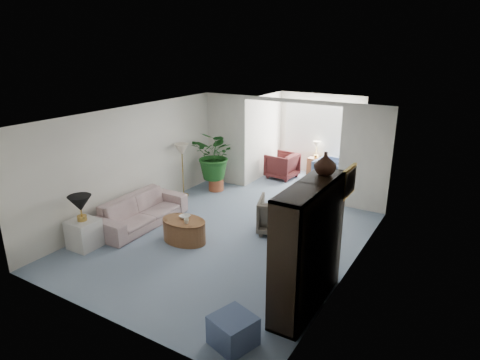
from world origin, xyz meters
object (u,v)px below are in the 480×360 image
Objects in this scene: side_table_dark at (315,222)px; framed_picture at (350,182)px; sunroom_table at (315,167)px; coffee_table at (184,230)px; entertainment_cabinet at (308,247)px; end_table at (84,234)px; plant_pot at (216,185)px; sofa at (141,211)px; sunroom_chair_blue at (331,173)px; cabinet_urn at (325,163)px; ottoman at (233,331)px; floor_lamp at (182,149)px; table_lamp at (80,203)px; sunroom_chair_maroon at (282,165)px; coffee_cup at (186,221)px; coffee_bowl at (185,217)px; wingback_chair at (278,215)px.

framed_picture is at bearing -52.13° from side_table_dark.
coffee_table is at bearing -96.81° from sunroom_table.
entertainment_cabinet reaches higher than coffee_table.
end_table is 7.01m from sunroom_table.
sofa is at bearing -93.03° from plant_pot.
sunroom_chair_blue is (-0.72, 3.05, 0.11)m from side_table_dark.
ottoman is (-0.47, -1.82, -1.90)m from cabinet_urn.
floor_lamp is at bearing 128.86° from coffee_table.
entertainment_cabinet is at bearing -30.97° from floor_lamp.
sofa is 1.49m from table_lamp.
ottoman is at bearing -39.92° from coffee_table.
sunroom_chair_maroon is at bearing 91.19° from coffee_table.
cabinet_urn is at bearing -112.03° from framed_picture.
coffee_cup is at bearing -171.17° from framed_picture.
table_lamp is 1.99m from coffee_bowl.
sunroom_chair_maroon is at bearing 110.53° from ottoman.
end_table reaches higher than coffee_table.
sunroom_table is at bearing 140.28° from sunroom_chair_maroon.
coffee_table is (1.28, -0.13, -0.10)m from sofa.
wingback_chair is 3.68m from sunroom_chair_maroon.
coffee_cup is at bearing 139.71° from ottoman.
coffee_bowl is at bearing -50.59° from floor_lamp.
framed_picture is at bearing -19.04° from floor_lamp.
side_table_dark is (0.70, 0.30, -0.10)m from wingback_chair.
wingback_chair reaches higher than plant_pot.
table_lamp reaches higher than coffee_table.
wingback_chair is at bearing -174.47° from sunroom_chair_blue.
coffee_bowl is 0.25× the size of sunroom_chair_blue.
floor_lamp is at bearing 137.32° from sunroom_chair_blue.
sunroom_chair_blue is 1.61× the size of sunroom_table.
framed_picture is 5.07m from end_table.
table_lamp is at bearing -173.34° from entertainment_cabinet.
sunroom_chair_blue is (1.45, 4.61, -0.09)m from coffee_bowl.
sunroom_table is at bearing 72.28° from end_table.
end_table is at bearing -140.58° from coffee_table.
table_lamp is at bearing 170.68° from sofa.
sofa is 4.17× the size of sunroom_table.
entertainment_cabinet is 6.60m from sunroom_table.
wingback_chair reaches higher than sofa.
sunroom_chair_blue is at bearing 36.86° from plant_pot.
wingback_chair is 0.77m from side_table_dark.
end_table is 0.67× the size of sunroom_chair_blue.
sofa reaches higher than side_table_dark.
sunroom_table is (-2.24, 6.16, -0.70)m from entertainment_cabinet.
entertainment_cabinet is at bearing -13.72° from coffee_table.
sunroom_chair_blue is 1.50m from sunroom_chair_maroon.
floor_lamp reaches higher than coffee_bowl.
cabinet_urn is 0.41× the size of sunroom_chair_blue.
framed_picture reaches higher than coffee_bowl.
sunroom_chair_blue is (2.88, 5.93, 0.10)m from end_table.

